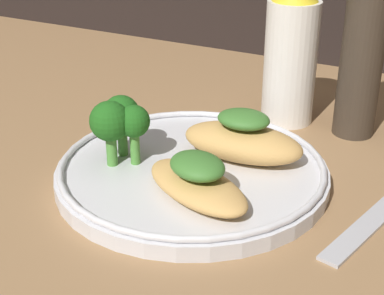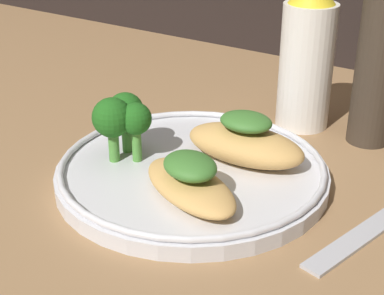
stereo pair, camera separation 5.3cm
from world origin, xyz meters
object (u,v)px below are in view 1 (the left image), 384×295
sauce_bottle (291,53)px  pepper_grinder (362,57)px  broccoli_bunch (119,120)px  plate (192,171)px

sauce_bottle → pepper_grinder: pepper_grinder is taller
broccoli_bunch → pepper_grinder: 26.00cm
sauce_bottle → pepper_grinder: 7.62cm
broccoli_bunch → sauce_bottle: sauce_bottle is taller
broccoli_bunch → pepper_grinder: (16.99, 19.45, 3.01)cm
broccoli_bunch → sauce_bottle: bearing=64.2°
plate → pepper_grinder: 21.80cm
plate → pepper_grinder: bearing=59.0°
plate → sauce_bottle: size_ratio=1.52×
sauce_bottle → broccoli_bunch: bearing=-115.8°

